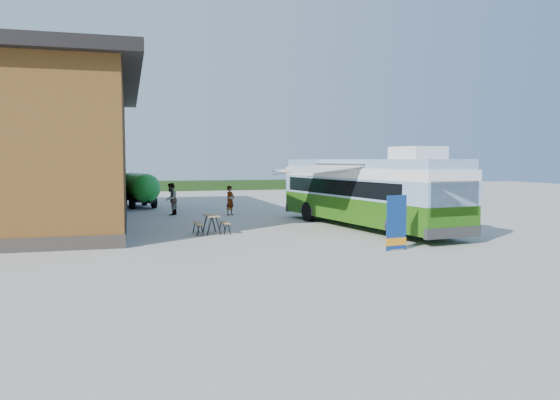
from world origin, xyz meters
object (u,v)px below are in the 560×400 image
object	(u,v)px
banner	(396,228)
picnic_table	(211,220)
person_a	(230,200)
person_b	(171,199)
slurry_tanker	(138,188)
bus	(366,190)

from	to	relation	value
banner	picnic_table	distance (m)	8.39
person_a	person_b	xyz separation A→B (m)	(-3.33, 0.93, 0.08)
person_b	slurry_tanker	xyz separation A→B (m)	(-1.74, 6.16, 0.40)
picnic_table	person_a	bearing A→B (deg)	71.37
banner	person_b	world-z (taller)	banner
banner	picnic_table	xyz separation A→B (m)	(-5.69, 6.17, -0.19)
person_a	picnic_table	bearing A→B (deg)	-145.66
bus	slurry_tanker	bearing A→B (deg)	115.72
person_a	person_b	bearing A→B (deg)	124.91
banner	slurry_tanker	distance (m)	22.69
person_b	slurry_tanker	world-z (taller)	slurry_tanker
picnic_table	slurry_tanker	bearing A→B (deg)	98.28
person_b	picnic_table	bearing A→B (deg)	28.56
banner	bus	bearing A→B (deg)	66.49
bus	slurry_tanker	xyz separation A→B (m)	(-10.16, 14.77, -0.45)
picnic_table	person_b	bearing A→B (deg)	94.62
banner	person_b	size ratio (longest dim) A/B	1.05
banner	person_b	xyz separation A→B (m)	(-6.78, 14.87, 0.13)
person_a	slurry_tanker	bearing A→B (deg)	86.07
slurry_tanker	picnic_table	bearing A→B (deg)	-92.28
person_b	slurry_tanker	bearing A→B (deg)	-142.77
banner	slurry_tanker	world-z (taller)	slurry_tanker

